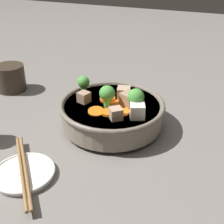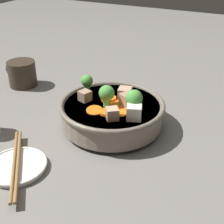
{
  "view_description": "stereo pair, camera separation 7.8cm",
  "coord_description": "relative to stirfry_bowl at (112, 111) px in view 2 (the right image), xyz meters",
  "views": [
    {
      "loc": [
        -0.24,
        0.64,
        0.42
      ],
      "look_at": [
        0.0,
        0.0,
        0.04
      ],
      "focal_mm": 50.0,
      "sensor_mm": 36.0,
      "label": 1
    },
    {
      "loc": [
        -0.31,
        0.61,
        0.42
      ],
      "look_at": [
        0.0,
        0.0,
        0.04
      ],
      "focal_mm": 50.0,
      "sensor_mm": 36.0,
      "label": 2
    }
  ],
  "objects": [
    {
      "name": "side_saucer",
      "position": [
        0.1,
        0.24,
        -0.04
      ],
      "size": [
        0.13,
        0.13,
        0.01
      ],
      "color": "white",
      "rests_on": "ground_plane"
    },
    {
      "name": "stirfry_bowl",
      "position": [
        0.0,
        0.0,
        0.0
      ],
      "size": [
        0.26,
        0.26,
        0.12
      ],
      "color": "slate",
      "rests_on": "ground_plane"
    },
    {
      "name": "chopsticks_pair",
      "position": [
        0.1,
        0.24,
        -0.03
      ],
      "size": [
        0.16,
        0.19,
        0.01
      ],
      "color": "olive",
      "rests_on": "side_saucer"
    },
    {
      "name": "dark_mug",
      "position": [
        0.38,
        -0.1,
        -0.0
      ],
      "size": [
        0.11,
        0.09,
        0.08
      ],
      "color": "#33281E",
      "rests_on": "ground_plane"
    },
    {
      "name": "ground_plane",
      "position": [
        0.0,
        -0.0,
        -0.05
      ],
      "size": [
        3.0,
        3.0,
        0.0
      ],
      "primitive_type": "plane",
      "color": "slate"
    }
  ]
}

